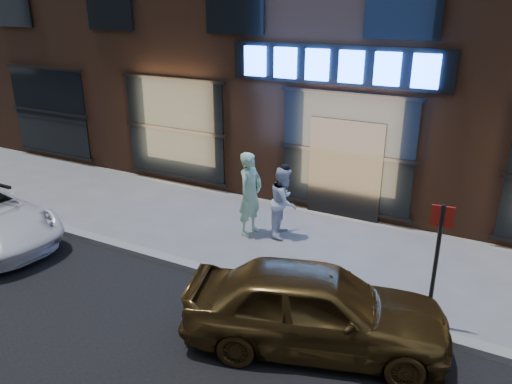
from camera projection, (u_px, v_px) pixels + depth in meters
ground at (271, 292)px, 9.08m from camera, size 90.00×90.00×0.00m
curb at (271, 289)px, 9.06m from camera, size 60.00×0.25×0.12m
man_bowtie at (250, 194)px, 11.06m from camera, size 0.54×0.75×1.90m
man_cap at (284, 201)px, 11.04m from camera, size 0.75×0.89×1.61m
gold_sedan at (315, 307)px, 7.45m from camera, size 4.23×2.69×1.34m
sign_post at (437, 255)px, 7.69m from camera, size 0.34×0.07×2.13m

